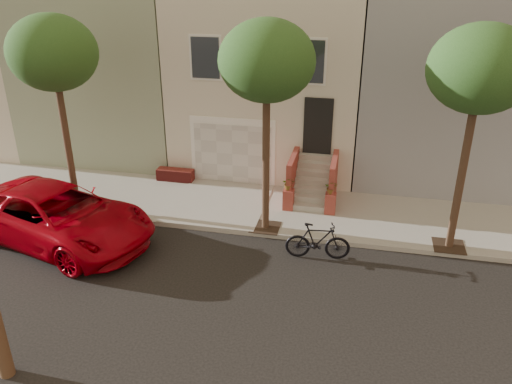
# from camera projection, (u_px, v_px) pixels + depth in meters

# --- Properties ---
(ground) EXTENTS (90.00, 90.00, 0.00)m
(ground) POSITION_uv_depth(u_px,v_px,m) (196.00, 301.00, 12.68)
(ground) COLOR black
(ground) RESTS_ON ground
(sidewalk) EXTENTS (40.00, 3.70, 0.15)m
(sidewalk) POSITION_uv_depth(u_px,v_px,m) (245.00, 207.00, 17.42)
(sidewalk) COLOR #99978B
(sidewalk) RESTS_ON ground
(house_row) EXTENTS (33.10, 11.70, 7.00)m
(house_row) POSITION_uv_depth(u_px,v_px,m) (277.00, 70.00, 21.14)
(house_row) COLOR #BEB5A2
(house_row) RESTS_ON sidewalk
(tree_left) EXTENTS (2.70, 2.57, 6.30)m
(tree_left) POSITION_uv_depth(u_px,v_px,m) (53.00, 54.00, 15.05)
(tree_left) COLOR #2D2116
(tree_left) RESTS_ON sidewalk
(tree_mid) EXTENTS (2.70, 2.57, 6.30)m
(tree_mid) POSITION_uv_depth(u_px,v_px,m) (267.00, 62.00, 13.80)
(tree_mid) COLOR #2D2116
(tree_mid) RESTS_ON sidewalk
(tree_right) EXTENTS (2.70, 2.57, 6.30)m
(tree_right) POSITION_uv_depth(u_px,v_px,m) (481.00, 71.00, 12.73)
(tree_right) COLOR #2D2116
(tree_right) RESTS_ON sidewalk
(pickup_truck) EXTENTS (6.64, 4.37, 1.70)m
(pickup_truck) POSITION_uv_depth(u_px,v_px,m) (58.00, 216.00, 15.09)
(pickup_truck) COLOR #A2000D
(pickup_truck) RESTS_ON ground
(motorcycle) EXTENTS (1.88, 0.71, 1.10)m
(motorcycle) POSITION_uv_depth(u_px,v_px,m) (318.00, 241.00, 14.30)
(motorcycle) COLOR black
(motorcycle) RESTS_ON ground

